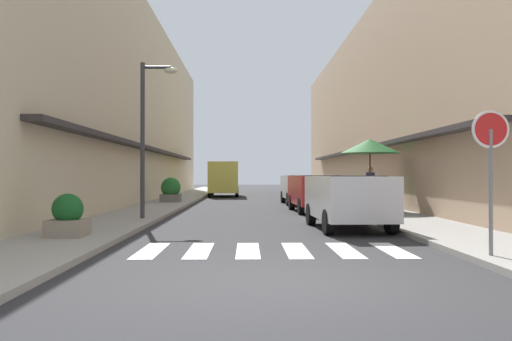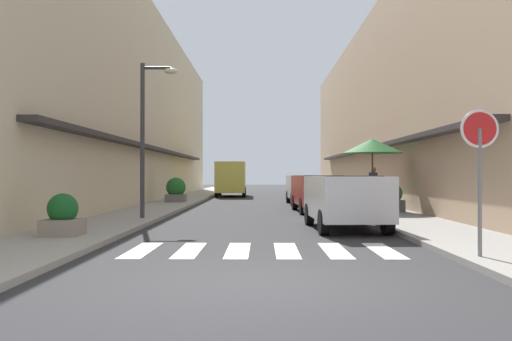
{
  "view_description": "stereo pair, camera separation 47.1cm",
  "coord_description": "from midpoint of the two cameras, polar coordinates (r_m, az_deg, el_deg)",
  "views": [
    {
      "loc": [
        -0.49,
        -7.25,
        1.49
      ],
      "look_at": [
        -0.2,
        10.36,
        1.64
      ],
      "focal_mm": 36.98,
      "sensor_mm": 36.0,
      "label": 1
    },
    {
      "loc": [
        -0.02,
        -7.25,
        1.49
      ],
      "look_at": [
        -0.2,
        10.36,
        1.64
      ],
      "focal_mm": 36.98,
      "sensor_mm": 36.0,
      "label": 2
    }
  ],
  "objects": [
    {
      "name": "parked_car_far",
      "position": [
        26.73,
        4.44,
        -1.69
      ],
      "size": [
        1.92,
        4.18,
        1.47
      ],
      "color": "silver",
      "rests_on": "ground_plane"
    },
    {
      "name": "planter_midblock",
      "position": [
        20.43,
        13.71,
        -2.94
      ],
      "size": [
        0.74,
        0.74,
        1.02
      ],
      "color": "#4C4C4C",
      "rests_on": "sidewalk_right"
    },
    {
      "name": "round_street_sign",
      "position": [
        9.75,
        22.78,
        2.62
      ],
      "size": [
        0.65,
        0.07,
        2.47
      ],
      "color": "slate",
      "rests_on": "sidewalk_right"
    },
    {
      "name": "crosswalk",
      "position": [
        10.44,
        0.45,
        -8.65
      ],
      "size": [
        5.2,
        2.2,
        0.01
      ],
      "color": "silver",
      "rests_on": "ground_plane"
    },
    {
      "name": "cafe_umbrella",
      "position": [
        20.63,
        11.58,
        2.56
      ],
      "size": [
        2.31,
        2.31,
        2.75
      ],
      "color": "#262626",
      "rests_on": "sidewalk_right"
    },
    {
      "name": "pedestrian_walking_near",
      "position": [
        21.27,
        11.65,
        -1.76
      ],
      "size": [
        0.34,
        0.34,
        1.69
      ],
      "rotation": [
        0.0,
        0.0,
        0.2
      ],
      "color": "#282B33",
      "rests_on": "sidewalk_right"
    },
    {
      "name": "building_row_left",
      "position": [
        29.21,
        -16.76,
        6.92
      ],
      "size": [
        5.5,
        45.25,
        10.48
      ],
      "color": "beige",
      "rests_on": "ground_plane"
    },
    {
      "name": "ground_plane",
      "position": [
        26.51,
        -0.4,
        -3.69
      ],
      "size": [
        105.72,
        105.72,
        0.0
      ],
      "primitive_type": "plane",
      "color": "#2B2B2D"
    },
    {
      "name": "planter_corner",
      "position": [
        12.61,
        -20.72,
        -4.74
      ],
      "size": [
        0.82,
        0.82,
        0.95
      ],
      "color": "gray",
      "rests_on": "sidewalk_left"
    },
    {
      "name": "street_lamp",
      "position": [
        17.15,
        -12.28,
        5.15
      ],
      "size": [
        1.19,
        0.28,
        4.93
      ],
      "color": "#38383D",
      "rests_on": "sidewalk_left"
    },
    {
      "name": "sidewalk_left",
      "position": [
        26.84,
        -10.03,
        -3.52
      ],
      "size": [
        2.35,
        67.28,
        0.12
      ],
      "primitive_type": "cube",
      "color": "#9E998E",
      "rests_on": "ground_plane"
    },
    {
      "name": "parked_car_near",
      "position": [
        14.55,
        8.99,
        -2.71
      ],
      "size": [
        1.95,
        4.08,
        1.47
      ],
      "color": "silver",
      "rests_on": "ground_plane"
    },
    {
      "name": "sidewalk_right",
      "position": [
        26.93,
        9.2,
        -3.51
      ],
      "size": [
        2.35,
        67.28,
        0.12
      ],
      "primitive_type": "cube",
      "color": "gray",
      "rests_on": "ground_plane"
    },
    {
      "name": "building_row_right",
      "position": [
        29.32,
        15.83,
        6.43
      ],
      "size": [
        5.5,
        45.25,
        10.01
      ],
      "color": "tan",
      "rests_on": "ground_plane"
    },
    {
      "name": "parked_car_mid",
      "position": [
        21.16,
        5.87,
        -2.01
      ],
      "size": [
        1.96,
        4.29,
        1.47
      ],
      "color": "maroon",
      "rests_on": "ground_plane"
    },
    {
      "name": "planter_far",
      "position": [
        27.07,
        -9.7,
        -2.12
      ],
      "size": [
        1.0,
        1.0,
        1.23
      ],
      "color": "slate",
      "rests_on": "sidewalk_left"
    },
    {
      "name": "delivery_van",
      "position": [
        36.36,
        -3.87,
        -0.6
      ],
      "size": [
        2.09,
        5.44,
        2.37
      ],
      "color": "#D8CC4C",
      "rests_on": "ground_plane"
    }
  ]
}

